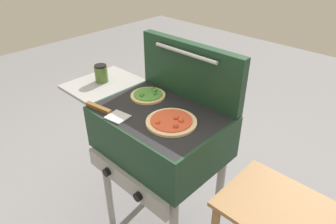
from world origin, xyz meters
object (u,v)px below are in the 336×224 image
Objects in this scene: pizza_pepperoni at (172,122)px; spatula at (106,111)px; sauce_jar at (101,73)px; grill at (159,135)px; pizza_veggie at (148,95)px.

spatula is at bearing -152.46° from pizza_pepperoni.
sauce_jar is at bearing 147.30° from spatula.
grill is at bearing 164.92° from pizza_pepperoni.
pizza_pepperoni reaches higher than grill.
sauce_jar is 0.37m from spatula.
sauce_jar is 0.39× the size of spatula.
pizza_pepperoni is 2.32× the size of sauce_jar.
pizza_pepperoni is at bearing 27.54° from spatula.
spatula is at bearing -95.64° from pizza_veggie.
pizza_veggie is (-0.15, 0.07, 0.15)m from grill.
pizza_veggie reaches higher than grill.
pizza_pepperoni is at bearing -4.28° from sauce_jar.
pizza_pepperoni is at bearing -15.08° from grill.
spatula is at bearing -132.75° from grill.
pizza_pepperoni reaches higher than spatula.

